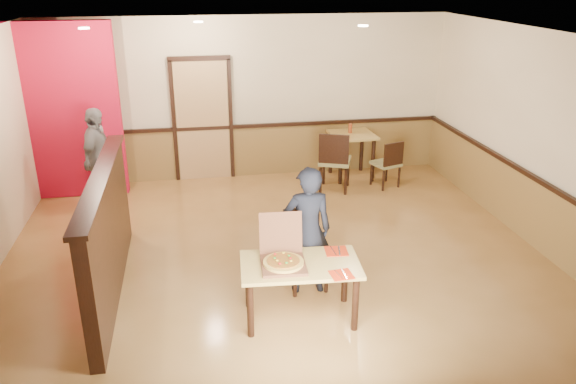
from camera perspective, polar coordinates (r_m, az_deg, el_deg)
name	(u,v)px	position (r m, az deg, el deg)	size (l,w,h in m)	color
floor	(281,267)	(7.14, -0.74, -7.61)	(7.00, 7.00, 0.00)	#B98648
ceiling	(279,39)	(6.27, -0.87, 15.31)	(7.00, 7.00, 0.00)	black
wall_back	(248,99)	(9.92, -4.11, 9.45)	(7.00, 7.00, 0.00)	#F2E2BD
wall_right	(552,146)	(7.90, 25.20, 4.21)	(7.00, 7.00, 0.00)	#F2E2BD
wainscot_back	(249,151)	(10.14, -3.95, 4.16)	(7.00, 0.04, 0.90)	olive
chair_rail_back	(249,126)	(9.99, -4.00, 6.70)	(7.00, 0.06, 0.06)	black
wainscot_right	(537,215)	(8.19, 23.98, -2.13)	(0.04, 7.00, 0.90)	olive
chair_rail_right	(542,182)	(8.01, 24.36, 0.93)	(0.06, 7.00, 0.06)	black
back_door	(203,121)	(9.92, -8.66, 7.17)	(0.90, 0.06, 2.10)	tan
booth_partition	(108,233)	(6.64, -17.83, -4.01)	(0.20, 3.10, 1.44)	black
red_accent_panel	(68,112)	(9.58, -21.44, 7.56)	(1.60, 0.20, 2.78)	red
spot_a	(84,28)	(8.09, -20.02, 15.37)	(0.14, 0.14, 0.02)	beige
spot_b	(198,22)	(8.68, -9.10, 16.71)	(0.14, 0.14, 0.02)	beige
spot_c	(363,26)	(8.05, 7.63, 16.41)	(0.14, 0.14, 0.02)	beige
main_table	(300,272)	(5.91, 1.25, -8.14)	(1.28, 0.79, 0.66)	tan
diner_chair	(304,245)	(6.57, 1.69, -5.43)	(0.50, 0.50, 0.92)	olive
side_chair_left	(334,159)	(9.35, 4.75, 3.34)	(0.66, 0.66, 1.03)	olive
side_chair_right	(388,162)	(9.68, 10.15, 3.00)	(0.52, 0.52, 0.82)	olive
side_table	(352,143)	(10.03, 6.52, 4.92)	(0.78, 0.78, 0.81)	tan
diner	(307,231)	(6.32, 1.99, -3.96)	(0.56, 0.37, 1.52)	black
passerby	(98,159)	(9.12, -18.74, 3.24)	(0.93, 0.38, 1.58)	gray
pizza_box	(283,259)	(5.81, -0.52, -6.81)	(0.48, 0.56, 0.48)	brown
pizza	(283,262)	(5.78, -0.47, -7.16)	(0.42, 0.42, 0.03)	gold
napkin_near	(341,275)	(5.67, 5.46, -8.36)	(0.24, 0.24, 0.01)	red
napkin_far	(336,251)	(6.11, 4.93, -6.00)	(0.26, 0.26, 0.01)	red
condiment	(350,128)	(10.01, 6.34, 6.45)	(0.07, 0.07, 0.16)	#933B1A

